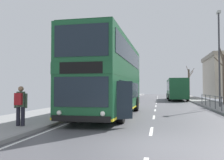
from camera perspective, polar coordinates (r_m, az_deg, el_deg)
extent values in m
cube|color=#4C4C51|center=(7.41, 8.40, -15.01)|extent=(8.40, 140.00, 0.06)
cube|color=silver|center=(9.95, 9.02, -11.46)|extent=(0.12, 2.00, 0.00)
cube|color=silver|center=(14.71, 9.58, -8.40)|extent=(0.12, 2.00, 0.00)
cube|color=silver|center=(19.48, 9.86, -6.84)|extent=(0.12, 2.00, 0.00)
cube|color=silver|center=(24.27, 10.03, -5.89)|extent=(0.12, 2.00, 0.00)
cube|color=silver|center=(29.06, 10.14, -5.25)|extent=(0.12, 2.00, 0.00)
cube|color=silver|center=(33.85, 10.23, -4.80)|extent=(0.12, 2.00, 0.00)
cube|color=silver|center=(38.65, 10.29, -4.45)|extent=(0.12, 2.00, 0.00)
cube|color=silver|center=(43.44, 10.34, -4.19)|extent=(0.12, 2.00, 0.00)
cube|color=silver|center=(48.24, 10.37, -3.97)|extent=(0.12, 2.00, 0.00)
cube|color=silver|center=(53.04, 10.40, -3.80)|extent=(0.12, 2.00, 0.00)
cube|color=silver|center=(57.84, 10.43, -3.65)|extent=(0.12, 2.00, 0.00)
cube|color=silver|center=(8.53, -19.95, -12.95)|extent=(0.12, 133.00, 0.00)
cube|color=gray|center=(8.70, -21.98, -12.27)|extent=(0.20, 140.00, 0.14)
cube|color=#19512D|center=(15.23, -0.52, -3.35)|extent=(2.78, 10.93, 1.88)
cube|color=#19512D|center=(15.25, -0.52, 1.11)|extent=(2.79, 10.98, 0.49)
cube|color=#19512D|center=(15.35, -0.51, 5.24)|extent=(2.78, 10.93, 1.72)
cube|color=#154527|center=(15.49, -0.51, 8.54)|extent=(2.69, 10.60, 0.08)
cube|color=#19232D|center=(9.96, -7.19, -2.71)|extent=(2.28, 0.07, 1.21)
cube|color=black|center=(10.00, -7.17, 2.81)|extent=(1.81, 0.06, 0.47)
cube|color=#19232D|center=(10.15, -7.14, 9.04)|extent=(2.28, 0.07, 1.31)
cube|color=black|center=(10.03, -7.23, -8.82)|extent=(2.46, 0.12, 0.24)
cube|color=yellow|center=(15.28, -0.52, -6.66)|extent=(2.80, 10.98, 0.10)
cube|color=#19232D|center=(15.28, 4.49, -2.35)|extent=(0.17, 8.49, 0.98)
cube|color=#19232D|center=(15.15, 4.34, 5.67)|extent=(0.19, 9.79, 1.03)
cube|color=#19232D|center=(15.82, -4.93, -2.34)|extent=(0.17, 8.49, 0.98)
cube|color=#19232D|center=(15.69, -5.20, 5.40)|extent=(0.19, 9.79, 1.03)
sphere|color=white|center=(9.74, -2.16, -7.73)|extent=(0.20, 0.20, 0.20)
sphere|color=white|center=(10.32, -12.04, -7.37)|extent=(0.20, 0.20, 0.20)
cube|color=#19232D|center=(10.63, 2.76, -4.61)|extent=(0.69, 0.48, 1.62)
cube|color=black|center=(10.98, 1.24, -4.53)|extent=(0.12, 0.90, 1.62)
cylinder|color=black|center=(11.86, 2.05, -7.45)|extent=(0.32, 1.05, 1.04)
cylinder|color=black|center=(12.52, -9.32, -7.14)|extent=(0.32, 1.05, 1.04)
cylinder|color=black|center=(18.57, 5.59, -5.49)|extent=(0.32, 1.05, 1.04)
cylinder|color=black|center=(18.99, -1.92, -5.43)|extent=(0.32, 1.05, 1.04)
cube|color=#19512D|center=(37.66, 14.55, -1.93)|extent=(2.47, 10.91, 2.72)
cube|color=#19232D|center=(37.59, 12.68, -1.36)|extent=(0.05, 9.27, 1.31)
cube|color=#19232D|center=(37.76, 16.41, -1.33)|extent=(0.05, 9.27, 1.31)
cube|color=#19232D|center=(43.11, 14.04, -1.58)|extent=(2.09, 0.04, 1.63)
cylinder|color=black|center=(41.06, 12.60, -3.63)|extent=(0.28, 0.96, 0.96)
cylinder|color=black|center=(41.21, 15.85, -3.60)|extent=(0.28, 0.96, 0.96)
cylinder|color=black|center=(33.96, 13.04, -3.96)|extent=(0.28, 0.96, 0.96)
cylinder|color=black|center=(34.14, 16.96, -3.92)|extent=(0.28, 0.96, 0.96)
cylinder|color=#2D3338|center=(18.36, 23.85, -5.01)|extent=(0.05, 0.05, 0.99)
cylinder|color=#2D3338|center=(20.27, 22.59, -4.73)|extent=(0.05, 0.05, 0.99)
cylinder|color=#2D3338|center=(22.18, 21.55, -4.50)|extent=(0.05, 0.05, 0.99)
cylinder|color=#2D3338|center=(24.10, 20.68, -4.31)|extent=(0.05, 0.05, 0.99)
cylinder|color=#2D3338|center=(26.03, 19.93, -4.14)|extent=(0.05, 0.05, 0.99)
cylinder|color=black|center=(10.84, -20.71, -7.70)|extent=(0.19, 0.19, 0.81)
cylinder|color=black|center=(10.78, -19.77, -7.75)|extent=(0.19, 0.19, 0.81)
cylinder|color=#384C38|center=(10.76, -20.19, -4.16)|extent=(0.40, 0.40, 0.62)
cylinder|color=#384C38|center=(10.84, -21.29, -4.45)|extent=(0.12, 0.12, 0.59)
cylinder|color=#384C38|center=(10.69, -19.09, -4.51)|extent=(0.12, 0.12, 0.59)
sphere|color=#84664C|center=(10.75, -20.17, -1.92)|extent=(0.26, 0.26, 0.22)
cube|color=maroon|center=(10.52, -20.69, -4.10)|extent=(0.31, 0.23, 0.47)
cylinder|color=#38383D|center=(23.05, 23.38, 4.27)|extent=(0.14, 0.14, 7.94)
cube|color=#B2B2AD|center=(23.84, 23.24, 14.09)|extent=(0.28, 0.60, 0.20)
cylinder|color=brown|center=(26.23, 24.35, 0.13)|extent=(0.29, 0.29, 4.83)
cylinder|color=brown|center=(26.85, 23.85, 4.73)|extent=(0.28, 1.09, 1.92)
cylinder|color=brown|center=(25.57, 23.79, 5.83)|extent=(0.90, 1.68, 1.17)
cylinder|color=brown|center=(26.81, 23.33, 3.81)|extent=(0.77, 1.21, 1.19)
cylinder|color=brown|center=(47.09, 17.21, -0.71)|extent=(0.31, 0.31, 5.07)
cylinder|color=brown|center=(48.00, 17.65, 1.27)|extent=(1.10, 1.70, 1.35)
cylinder|color=brown|center=(46.92, 16.93, 2.34)|extent=(0.56, 0.61, 1.28)
cylinder|color=brown|center=(46.40, 17.20, 1.37)|extent=(0.27, 1.59, 1.20)
cylinder|color=brown|center=(47.55, 17.76, 1.84)|extent=(1.12, 0.72, 1.29)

